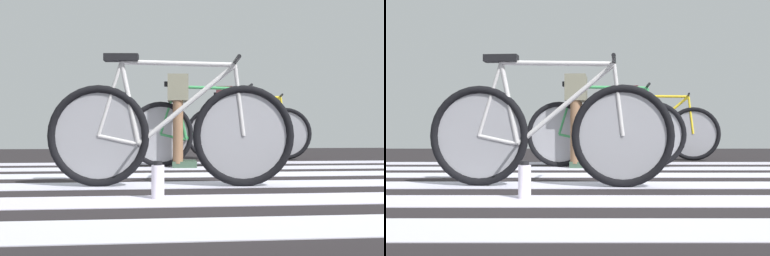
% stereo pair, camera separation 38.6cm
% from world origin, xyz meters
% --- Properties ---
extents(ground, '(18.00, 14.00, 0.02)m').
position_xyz_m(ground, '(0.00, 0.00, 0.01)').
color(ground, black).
extents(crosswalk_markings, '(5.49, 4.25, 0.00)m').
position_xyz_m(crosswalk_markings, '(-0.02, 0.13, 0.02)').
color(crosswalk_markings, silver).
rests_on(crosswalk_markings, ground).
extents(bicycle_1_of_3, '(1.73, 0.52, 0.93)m').
position_xyz_m(bicycle_1_of_3, '(-0.33, -0.35, 0.41)').
color(bicycle_1_of_3, black).
rests_on(bicycle_1_of_3, ground).
extents(bicycle_2_of_3, '(1.74, 0.52, 0.93)m').
position_xyz_m(bicycle_2_of_3, '(0.16, 1.43, 0.41)').
color(bicycle_2_of_3, black).
rests_on(bicycle_2_of_3, ground).
extents(cyclist_2_of_3, '(0.34, 0.43, 1.00)m').
position_xyz_m(cyclist_2_of_3, '(-0.15, 1.46, 0.67)').
color(cyclist_2_of_3, brown).
rests_on(cyclist_2_of_3, ground).
extents(bicycle_3_of_3, '(1.71, 0.57, 0.93)m').
position_xyz_m(bicycle_3_of_3, '(0.91, 2.72, 0.41)').
color(bicycle_3_of_3, black).
rests_on(bicycle_3_of_3, ground).
extents(cyclist_3_of_3, '(0.39, 0.45, 1.00)m').
position_xyz_m(cyclist_3_of_3, '(0.60, 2.78, 0.67)').
color(cyclist_3_of_3, tan).
rests_on(cyclist_3_of_3, ground).
extents(water_bottle, '(0.07, 0.07, 0.22)m').
position_xyz_m(water_bottle, '(-0.44, -0.93, 0.12)').
color(water_bottle, white).
rests_on(water_bottle, ground).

